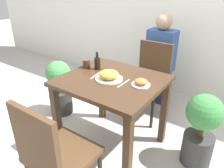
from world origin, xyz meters
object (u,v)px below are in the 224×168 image
Objects in this scene: sauce_bottle at (97,63)px; person_figure at (160,60)px; chair_near at (53,153)px; potted_plant_right at (201,128)px; side_plate at (141,83)px; drink_cup at (86,64)px; food_plate at (109,76)px; chair_far at (150,76)px; potted_plant_left at (60,86)px.

sauce_bottle is 1.05m from person_figure.
chair_near is 1.23m from potted_plant_right.
side_plate is 0.66m from potted_plant_right.
chair_near is 0.98m from drink_cup.
food_plate is 0.21× the size of person_figure.
chair_far is 5.00× the size of sauce_bottle.
potted_plant_left is (-0.62, 0.03, -0.45)m from sauce_bottle.
side_plate is at bearing -70.72° from chair_far.
potted_plant_right is at bearing 24.80° from side_plate.
chair_near is at bearing -63.17° from drink_cup.
person_figure reaches higher than sauce_bottle.
chair_far is 1.08m from potted_plant_left.
sauce_bottle reaches higher than chair_near.
person_figure is at bearing 104.94° from side_plate.
drink_cup is at bearing -119.75° from chair_far.
chair_far is at bearing -88.50° from chair_near.
side_plate is at bearing -4.45° from drink_cup.
chair_near is 1.27× the size of potted_plant_right.
drink_cup is at bearing -63.17° from chair_near.
chair_far is 0.82m from food_plate.
potted_plant_left is at bearing -43.95° from chair_near.
sauce_bottle is at bearing -103.02° from person_figure.
person_figure reaches higher than chair_far.
chair_near is at bearing -88.50° from chair_far.
drink_cup is at bearing -164.89° from sauce_bottle.
side_plate is 0.13× the size of person_figure.
sauce_bottle reaches higher than chair_far.
chair_far reaches higher than food_plate.
person_figure is (0.35, 1.03, -0.20)m from drink_cup.
food_plate is 1.54× the size of side_plate.
chair_far reaches higher than side_plate.
side_plate is (0.28, 0.05, -0.01)m from food_plate.
potted_plant_right is at bearing 8.92° from drink_cup.
chair_far is 1.27× the size of potted_plant_right.
potted_plant_left is (-0.85, 0.16, -0.42)m from food_plate.
food_plate is 1.15m from person_figure.
sauce_bottle reaches higher than potted_plant_right.
drink_cup is 0.12× the size of potted_plant_right.
sauce_bottle is (-0.27, -0.64, 0.31)m from chair_far.
potted_plant_right reaches higher than potted_plant_left.
chair_far reaches higher than potted_plant_left.
side_plate is (0.25, -0.72, 0.27)m from chair_far.
person_figure is at bearing 76.98° from sauce_bottle.
potted_plant_right is (0.77, 0.28, -0.40)m from food_plate.
food_plate is 0.29m from side_plate.
chair_far is at bearing 34.46° from potted_plant_left.
potted_plant_left is (-0.50, 0.06, -0.42)m from drink_cup.
food_plate is (-0.03, -0.77, 0.28)m from chair_far.
sauce_bottle is 1.10m from potted_plant_right.
chair_far is 3.67× the size of food_plate.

